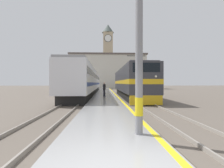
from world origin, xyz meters
name	(u,v)px	position (x,y,z in m)	size (l,w,h in m)	color
ground_plane	(105,93)	(0.00, 30.00, 0.00)	(200.00, 200.00, 0.00)	#60564C
platform	(105,94)	(0.00, 25.00, 0.13)	(3.24, 140.00, 0.27)	#999999
rail_track_near	(126,95)	(3.34, 25.00, 0.03)	(2.83, 140.00, 0.16)	#60564C
rail_track_far	(87,95)	(-3.02, 25.00, 0.03)	(2.83, 140.00, 0.16)	#60564C
locomotive_train	(130,82)	(3.34, 20.15, 2.02)	(2.92, 18.38, 4.94)	black
passenger_train	(89,81)	(-3.02, 29.14, 2.24)	(2.92, 37.27, 4.17)	black
catenary_mast	(142,16)	(1.07, 2.31, 4.11)	(2.68, 0.26, 7.65)	gray
person_on_platform	(104,89)	(-0.16, 18.37, 1.19)	(0.34, 0.34, 1.75)	#23232D
clock_tower	(108,54)	(1.27, 64.12, 13.06)	(4.53, 4.53, 24.60)	tan
station_building	(108,72)	(1.14, 56.74, 5.89)	(25.77, 8.26, 11.72)	beige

